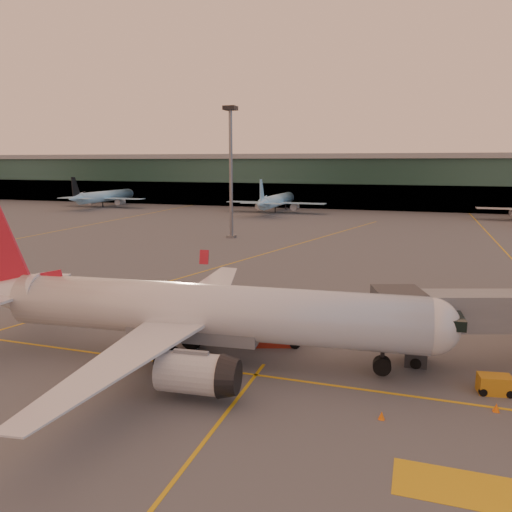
% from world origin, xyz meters
% --- Properties ---
extents(ground, '(600.00, 600.00, 0.00)m').
position_xyz_m(ground, '(0.00, 0.00, 0.00)').
color(ground, '#4C4F54').
rests_on(ground, ground).
extents(taxi_markings, '(100.12, 173.00, 0.01)m').
position_xyz_m(taxi_markings, '(-7.32, 44.49, 0.01)').
color(taxi_markings, gold).
rests_on(taxi_markings, ground).
extents(terminal, '(400.00, 20.00, 17.60)m').
position_xyz_m(terminal, '(0.00, 141.79, 8.76)').
color(terminal, '#19382D').
rests_on(terminal, ground).
extents(mast_west_near, '(2.40, 2.40, 25.60)m').
position_xyz_m(mast_west_near, '(-20.00, 66.00, 14.86)').
color(mast_west_near, slate).
rests_on(mast_west_near, ground).
extents(distant_aircraft_row, '(225.00, 34.00, 13.00)m').
position_xyz_m(distant_aircraft_row, '(-53.75, 118.00, 0.00)').
color(distant_aircraft_row, '#98D7FF').
rests_on(distant_aircraft_row, ground).
extents(main_airplane, '(39.24, 35.41, 11.84)m').
position_xyz_m(main_airplane, '(-0.38, 6.11, 3.85)').
color(main_airplane, silver).
rests_on(main_airplane, ground).
extents(catering_truck, '(6.15, 4.09, 4.40)m').
position_xyz_m(catering_truck, '(4.20, 11.41, 2.50)').
color(catering_truck, '#A42717').
rests_on(catering_truck, ground).
extents(gpu_cart, '(2.29, 1.58, 1.24)m').
position_xyz_m(gpu_cart, '(20.92, 7.14, 0.61)').
color(gpu_cart, '#C38018').
rests_on(gpu_cart, ground).
extents(cone_nose, '(0.42, 0.42, 0.54)m').
position_xyz_m(cone_nose, '(20.71, 4.49, 0.26)').
color(cone_nose, orange).
rests_on(cone_nose, ground).
extents(cone_wing_left, '(0.46, 0.46, 0.59)m').
position_xyz_m(cone_wing_left, '(-2.30, 23.80, 0.28)').
color(cone_wing_left, orange).
rests_on(cone_wing_left, ground).
extents(cone_fwd, '(0.40, 0.40, 0.50)m').
position_xyz_m(cone_fwd, '(14.08, 1.36, 0.24)').
color(cone_fwd, orange).
rests_on(cone_fwd, ground).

